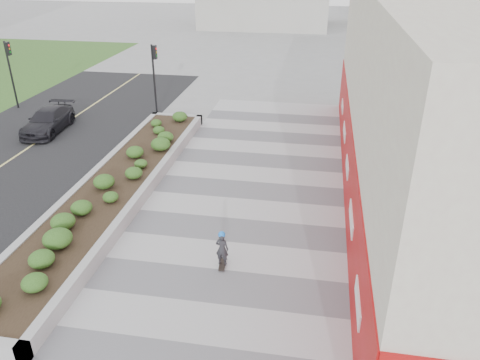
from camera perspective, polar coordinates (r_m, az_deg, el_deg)
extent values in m
plane|color=gray|center=(13.40, -4.45, -17.56)|extent=(160.00, 160.00, 0.00)
cube|color=#A8A8AD|center=(15.62, -1.79, -10.02)|extent=(8.00, 36.00, 0.01)
cube|color=beige|center=(19.53, 22.66, 8.73)|extent=(6.00, 24.00, 8.00)
cube|color=#B30D16|center=(19.93, 13.08, 2.74)|extent=(0.12, 24.00, 3.00)
cube|color=#9E9EA0|center=(27.91, -7.71, 7.40)|extent=(3.00, 0.30, 0.55)
cube|color=#9E9EA0|center=(20.88, -18.28, -0.54)|extent=(0.30, 18.00, 0.55)
cube|color=#9E9EA0|center=(19.80, -11.33, -1.16)|extent=(0.30, 18.00, 0.55)
cube|color=#2D2116|center=(20.32, -14.89, -0.91)|extent=(2.40, 17.40, 0.50)
cylinder|color=black|center=(29.45, -10.41, 11.93)|extent=(0.12, 0.12, 4.20)
cube|color=black|center=(29.03, -10.34, 15.08)|extent=(0.18, 0.28, 0.80)
cylinder|color=black|center=(33.28, -26.11, 11.38)|extent=(0.12, 0.12, 4.20)
cube|color=black|center=(32.86, -26.42, 14.15)|extent=(0.18, 0.28, 0.80)
cylinder|color=#595654|center=(15.55, 0.05, -10.22)|extent=(0.44, 0.44, 0.01)
cube|color=black|center=(15.46, -2.16, -10.19)|extent=(0.28, 0.74, 0.02)
imported|color=#29292E|center=(15.12, -2.20, -8.39)|extent=(0.45, 0.32, 1.16)
sphere|color=blue|center=(14.81, -2.24, -6.68)|extent=(0.23, 0.23, 0.23)
imported|color=black|center=(28.42, -22.36, 6.72)|extent=(2.08, 4.43, 1.25)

